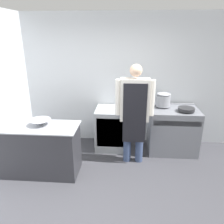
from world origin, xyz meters
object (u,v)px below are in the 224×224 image
fridge_unit (112,128)px  mixing_bowl (40,122)px  stove (172,130)px  person_cook (135,109)px  saute_pan (186,109)px  stock_pot (163,99)px

fridge_unit → mixing_bowl: size_ratio=2.44×
stove → person_cook: bearing=-149.0°
stove → person_cook: (-0.80, -0.48, 0.60)m
person_cook → saute_pan: person_cook is taller
fridge_unit → person_cook: person_cook is taller
person_cook → mixing_bowl: 1.61m
stove → fridge_unit: size_ratio=1.11×
person_cook → saute_pan: 1.05m
stove → mixing_bowl: (-2.34, -0.89, 0.47)m
stove → mixing_bowl: mixing_bowl is taller
stove → fridge_unit: 1.24m
mixing_bowl → saute_pan: 2.65m
stove → saute_pan: (0.19, -0.12, 0.49)m
stock_pot → fridge_unit: bearing=-175.6°
mixing_bowl → stock_pot: (2.13, 1.01, 0.14)m
saute_pan → mixing_bowl: bearing=-163.1°
fridge_unit → person_cook: size_ratio=0.47×
stove → saute_pan: saute_pan is taller
person_cook → saute_pan: bearing=20.0°
mixing_bowl → person_cook: bearing=14.9°
person_cook → stove: bearing=31.0°
stove → mixing_bowl: bearing=-159.2°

